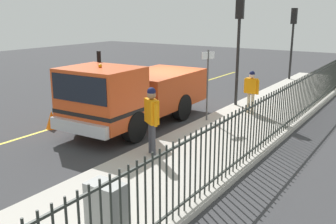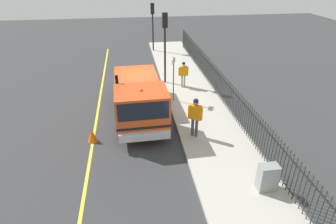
{
  "view_description": "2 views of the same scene",
  "coord_description": "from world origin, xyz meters",
  "px_view_note": "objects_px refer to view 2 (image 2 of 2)",
  "views": [
    {
      "loc": [
        7.86,
        -12.09,
        3.85
      ],
      "look_at": [
        1.23,
        -2.09,
        0.72
      ],
      "focal_mm": 41.23,
      "sensor_mm": 36.0,
      "label": 1
    },
    {
      "loc": [
        -0.54,
        -14.58,
        6.99
      ],
      "look_at": [
        1.13,
        -2.85,
        0.69
      ],
      "focal_mm": 30.3,
      "sensor_mm": 36.0,
      "label": 2
    }
  ],
  "objects_px": {
    "utility_cabinet": "(268,177)",
    "street_sign": "(174,74)",
    "work_truck": "(139,98)",
    "traffic_cone": "(92,135)",
    "worker_standing": "(195,114)",
    "traffic_light_near": "(165,35)",
    "pedestrian_distant": "(183,72)",
    "traffic_light_mid": "(153,17)"
  },
  "relations": [
    {
      "from": "worker_standing",
      "to": "traffic_light_near",
      "type": "distance_m",
      "value": 6.76
    },
    {
      "from": "worker_standing",
      "to": "traffic_light_mid",
      "type": "relative_size",
      "value": 0.47
    },
    {
      "from": "work_truck",
      "to": "pedestrian_distant",
      "type": "height_order",
      "value": "work_truck"
    },
    {
      "from": "traffic_light_near",
      "to": "traffic_light_mid",
      "type": "xyz_separation_m",
      "value": [
        -0.04,
        7.49,
        -0.26
      ]
    },
    {
      "from": "pedestrian_distant",
      "to": "traffic_light_near",
      "type": "height_order",
      "value": "traffic_light_near"
    },
    {
      "from": "worker_standing",
      "to": "pedestrian_distant",
      "type": "distance_m",
      "value": 5.57
    },
    {
      "from": "traffic_light_mid",
      "to": "utility_cabinet",
      "type": "bearing_deg",
      "value": 96.34
    },
    {
      "from": "work_truck",
      "to": "traffic_cone",
      "type": "height_order",
      "value": "work_truck"
    },
    {
      "from": "pedestrian_distant",
      "to": "traffic_cone",
      "type": "relative_size",
      "value": 2.63
    },
    {
      "from": "traffic_light_mid",
      "to": "traffic_cone",
      "type": "height_order",
      "value": "traffic_light_mid"
    },
    {
      "from": "utility_cabinet",
      "to": "pedestrian_distant",
      "type": "bearing_deg",
      "value": 96.92
    },
    {
      "from": "traffic_light_mid",
      "to": "traffic_cone",
      "type": "relative_size",
      "value": 6.42
    },
    {
      "from": "traffic_light_near",
      "to": "work_truck",
      "type": "bearing_deg",
      "value": 59.17
    },
    {
      "from": "work_truck",
      "to": "utility_cabinet",
      "type": "height_order",
      "value": "work_truck"
    },
    {
      "from": "pedestrian_distant",
      "to": "street_sign",
      "type": "distance_m",
      "value": 2.08
    },
    {
      "from": "traffic_light_mid",
      "to": "street_sign",
      "type": "distance_m",
      "value": 10.29
    },
    {
      "from": "work_truck",
      "to": "traffic_light_mid",
      "type": "xyz_separation_m",
      "value": [
        1.82,
        11.98,
        1.68
      ]
    },
    {
      "from": "worker_standing",
      "to": "work_truck",
      "type": "bearing_deg",
      "value": -7.46
    },
    {
      "from": "work_truck",
      "to": "worker_standing",
      "type": "xyz_separation_m",
      "value": [
        2.29,
        -1.98,
        0.02
      ]
    },
    {
      "from": "traffic_cone",
      "to": "street_sign",
      "type": "relative_size",
      "value": 0.25
    },
    {
      "from": "pedestrian_distant",
      "to": "street_sign",
      "type": "bearing_deg",
      "value": 67.69
    },
    {
      "from": "worker_standing",
      "to": "street_sign",
      "type": "bearing_deg",
      "value": -51.41
    },
    {
      "from": "traffic_light_mid",
      "to": "traffic_cone",
      "type": "bearing_deg",
      "value": 73.03
    },
    {
      "from": "worker_standing",
      "to": "street_sign",
      "type": "xyz_separation_m",
      "value": [
        -0.34,
        3.75,
        0.42
      ]
    },
    {
      "from": "traffic_cone",
      "to": "worker_standing",
      "type": "bearing_deg",
      "value": -4.95
    },
    {
      "from": "work_truck",
      "to": "pedestrian_distant",
      "type": "distance_m",
      "value": 4.56
    },
    {
      "from": "worker_standing",
      "to": "pedestrian_distant",
      "type": "height_order",
      "value": "worker_standing"
    },
    {
      "from": "worker_standing",
      "to": "traffic_light_mid",
      "type": "distance_m",
      "value": 14.07
    },
    {
      "from": "utility_cabinet",
      "to": "street_sign",
      "type": "xyz_separation_m",
      "value": [
        -2.01,
        7.36,
        1.04
      ]
    },
    {
      "from": "work_truck",
      "to": "pedestrian_distant",
      "type": "relative_size",
      "value": 3.83
    },
    {
      "from": "traffic_cone",
      "to": "street_sign",
      "type": "distance_m",
      "value": 5.49
    },
    {
      "from": "pedestrian_distant",
      "to": "traffic_light_mid",
      "type": "distance_m",
      "value": 8.67
    },
    {
      "from": "work_truck",
      "to": "street_sign",
      "type": "bearing_deg",
      "value": -139.62
    },
    {
      "from": "utility_cabinet",
      "to": "street_sign",
      "type": "height_order",
      "value": "street_sign"
    },
    {
      "from": "traffic_cone",
      "to": "street_sign",
      "type": "xyz_separation_m",
      "value": [
        4.12,
        3.36,
        1.37
      ]
    },
    {
      "from": "worker_standing",
      "to": "traffic_light_near",
      "type": "bearing_deg",
      "value": -52.72
    },
    {
      "from": "traffic_light_mid",
      "to": "work_truck",
      "type": "bearing_deg",
      "value": 80.76
    },
    {
      "from": "traffic_light_near",
      "to": "utility_cabinet",
      "type": "distance_m",
      "value": 10.61
    },
    {
      "from": "traffic_light_near",
      "to": "street_sign",
      "type": "distance_m",
      "value": 3.11
    },
    {
      "from": "work_truck",
      "to": "traffic_light_near",
      "type": "distance_m",
      "value": 5.23
    },
    {
      "from": "traffic_light_near",
      "to": "utility_cabinet",
      "type": "height_order",
      "value": "traffic_light_near"
    },
    {
      "from": "traffic_light_mid",
      "to": "utility_cabinet",
      "type": "xyz_separation_m",
      "value": [
        2.15,
        -17.58,
        -2.28
      ]
    }
  ]
}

